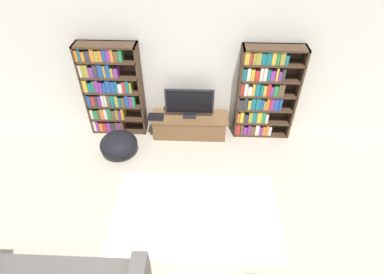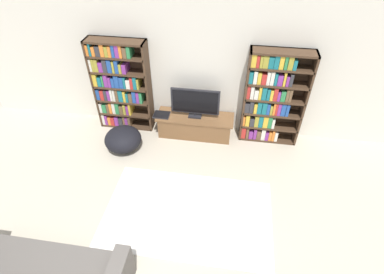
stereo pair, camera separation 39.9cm
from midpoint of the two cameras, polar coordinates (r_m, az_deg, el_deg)
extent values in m
cube|color=silver|center=(5.35, -1.24, 13.34)|extent=(8.80, 0.06, 2.60)
cube|color=#422D1E|center=(5.85, -21.44, 8.24)|extent=(0.04, 0.30, 1.76)
cube|color=#422D1E|center=(5.53, -11.68, 8.44)|extent=(0.04, 0.30, 1.76)
cube|color=#422D1E|center=(5.77, -16.36, 9.06)|extent=(1.04, 0.04, 1.76)
cube|color=#422D1E|center=(5.29, -18.51, 16.28)|extent=(1.04, 0.30, 0.04)
cube|color=#422D1E|center=(6.14, -15.20, 1.55)|extent=(1.01, 0.30, 0.04)
cube|color=silver|center=(6.20, -19.53, 2.53)|extent=(0.05, 0.24, 0.24)
cube|color=#7F338C|center=(6.19, -19.03, 2.43)|extent=(0.05, 0.24, 0.21)
cube|color=orange|center=(6.18, -18.45, 2.28)|extent=(0.05, 0.24, 0.17)
cube|color=#B72D28|center=(6.16, -17.87, 2.27)|extent=(0.07, 0.24, 0.17)
cube|color=#7F338C|center=(6.13, -17.17, 2.33)|extent=(0.08, 0.24, 0.19)
cube|color=#333338|center=(6.10, -16.40, 2.30)|extent=(0.08, 0.24, 0.19)
cube|color=brown|center=(6.07, -15.81, 2.39)|extent=(0.04, 0.24, 0.21)
cube|color=#7F338C|center=(6.06, -15.33, 2.33)|extent=(0.05, 0.24, 0.20)
cube|color=brown|center=(6.04, -14.84, 2.42)|extent=(0.05, 0.24, 0.22)
cube|color=#422D1E|center=(5.97, -15.68, 3.75)|extent=(1.01, 0.30, 0.04)
cube|color=silver|center=(6.05, -20.09, 4.55)|extent=(0.05, 0.24, 0.19)
cube|color=#2D7F47|center=(6.03, -19.45, 4.48)|extent=(0.08, 0.24, 0.17)
cube|color=brown|center=(6.00, -18.83, 4.56)|extent=(0.05, 0.24, 0.20)
cube|color=orange|center=(5.97, -18.36, 4.66)|extent=(0.05, 0.24, 0.22)
cube|color=silver|center=(5.95, -17.78, 4.70)|extent=(0.06, 0.24, 0.23)
cube|color=#2D7F47|center=(5.92, -17.17, 4.74)|extent=(0.07, 0.24, 0.24)
cube|color=brown|center=(5.92, -16.42, 4.50)|extent=(0.07, 0.24, 0.18)
cube|color=#9E9333|center=(5.89, -15.83, 4.63)|extent=(0.05, 0.24, 0.21)
cube|color=#7F338C|center=(5.87, -15.29, 4.56)|extent=(0.05, 0.24, 0.20)
cube|color=gold|center=(5.85, -14.86, 4.73)|extent=(0.04, 0.24, 0.24)
cube|color=#422D1E|center=(5.81, -16.19, 6.07)|extent=(1.01, 0.30, 0.04)
cube|color=#234C99|center=(5.89, -20.68, 6.94)|extent=(0.06, 0.24, 0.21)
cube|color=#B72D28|center=(5.87, -19.98, 6.89)|extent=(0.07, 0.24, 0.20)
cube|color=#333338|center=(5.84, -19.36, 6.94)|extent=(0.06, 0.24, 0.21)
cube|color=#7F338C|center=(5.82, -18.80, 6.95)|extent=(0.06, 0.24, 0.21)
cube|color=silver|center=(5.79, -18.33, 7.09)|extent=(0.04, 0.24, 0.24)
cube|color=silver|center=(5.77, -17.85, 7.10)|extent=(0.04, 0.24, 0.24)
cube|color=brown|center=(5.75, -17.33, 7.11)|extent=(0.05, 0.24, 0.24)
cube|color=#196B75|center=(5.73, -16.63, 7.10)|extent=(0.08, 0.24, 0.23)
cube|color=gold|center=(5.71, -15.94, 7.04)|extent=(0.05, 0.24, 0.22)
cube|color=#196B75|center=(5.71, -15.43, 6.86)|extent=(0.05, 0.24, 0.18)
cube|color=brown|center=(5.69, -14.81, 6.88)|extent=(0.07, 0.24, 0.18)
cube|color=#234C99|center=(5.65, -14.15, 7.14)|extent=(0.07, 0.24, 0.24)
cube|color=#7F338C|center=(5.64, -13.46, 7.06)|extent=(0.06, 0.24, 0.22)
cube|color=#2D7F47|center=(5.63, -12.90, 7.07)|extent=(0.05, 0.24, 0.22)
cube|color=#422D1E|center=(5.66, -16.73, 8.52)|extent=(1.01, 0.30, 0.04)
cube|color=gold|center=(5.74, -21.34, 9.48)|extent=(0.08, 0.24, 0.24)
cube|color=#196B75|center=(5.72, -20.50, 9.23)|extent=(0.07, 0.24, 0.17)
cube|color=#2D7F47|center=(5.69, -19.98, 9.42)|extent=(0.04, 0.24, 0.21)
cube|color=#7F338C|center=(5.66, -19.43, 9.55)|extent=(0.07, 0.24, 0.24)
cube|color=#7F338C|center=(5.65, -18.75, 9.37)|extent=(0.05, 0.24, 0.19)
cube|color=#234C99|center=(5.63, -18.15, 9.34)|extent=(0.05, 0.24, 0.18)
cube|color=#234C99|center=(5.59, -17.49, 9.62)|extent=(0.08, 0.24, 0.24)
cube|color=#234C99|center=(5.57, -16.63, 9.53)|extent=(0.07, 0.24, 0.21)
cube|color=#196B75|center=(5.55, -16.03, 9.57)|extent=(0.04, 0.24, 0.22)
cube|color=silver|center=(5.54, -15.36, 9.35)|extent=(0.07, 0.24, 0.17)
cube|color=#B72D28|center=(5.51, -14.73, 9.60)|extent=(0.05, 0.24, 0.22)
cube|color=#196B75|center=(5.49, -14.13, 9.70)|extent=(0.06, 0.24, 0.24)
cube|color=#9E9333|center=(5.49, -13.55, 9.54)|extent=(0.04, 0.24, 0.20)
cube|color=#422D1E|center=(5.52, -17.31, 11.10)|extent=(1.01, 0.30, 0.04)
cube|color=silver|center=(5.62, -22.21, 11.96)|extent=(0.04, 0.24, 0.23)
cube|color=#9E9333|center=(5.60, -21.81, 12.03)|extent=(0.04, 0.24, 0.23)
cube|color=#9E9333|center=(5.58, -21.25, 12.04)|extent=(0.07, 0.24, 0.23)
cube|color=#7F338C|center=(5.56, -20.43, 11.85)|extent=(0.08, 0.24, 0.18)
cube|color=#333338|center=(5.51, -19.70, 12.15)|extent=(0.08, 0.24, 0.23)
cube|color=#234C99|center=(5.48, -18.88, 12.21)|extent=(0.08, 0.24, 0.24)
cube|color=#9E9333|center=(5.47, -18.19, 12.14)|extent=(0.04, 0.24, 0.22)
cube|color=#234C99|center=(5.44, -17.60, 12.28)|extent=(0.06, 0.24, 0.24)
cube|color=#9E9333|center=(5.44, -16.92, 11.96)|extent=(0.05, 0.24, 0.16)
cube|color=#7F338C|center=(5.42, -16.22, 11.98)|extent=(0.07, 0.24, 0.16)
cube|color=#422D1E|center=(5.39, -17.93, 13.80)|extent=(1.01, 0.30, 0.04)
cube|color=orange|center=(5.50, -22.91, 14.45)|extent=(0.04, 0.24, 0.19)
cube|color=#196B75|center=(5.47, -22.49, 14.73)|extent=(0.04, 0.24, 0.24)
cube|color=orange|center=(5.47, -21.83, 14.41)|extent=(0.06, 0.24, 0.16)
cube|color=#333338|center=(5.43, -21.07, 14.55)|extent=(0.08, 0.24, 0.18)
cube|color=orange|center=(5.39, -20.34, 14.90)|extent=(0.07, 0.24, 0.24)
cube|color=#9E9333|center=(5.38, -19.56, 14.68)|extent=(0.06, 0.24, 0.18)
cube|color=orange|center=(5.35, -18.95, 14.77)|extent=(0.05, 0.24, 0.19)
cube|color=#234C99|center=(5.33, -18.35, 14.92)|extent=(0.05, 0.24, 0.22)
cube|color=#7F338C|center=(5.30, -17.68, 15.07)|extent=(0.07, 0.24, 0.24)
cube|color=orange|center=(5.28, -17.02, 15.05)|extent=(0.05, 0.24, 0.22)
cube|color=brown|center=(5.27, -16.26, 14.90)|extent=(0.07, 0.24, 0.18)
cube|color=#2D7F47|center=(5.24, -15.51, 15.04)|extent=(0.06, 0.24, 0.21)
cube|color=#422D1E|center=(5.39, 6.72, 8.15)|extent=(0.04, 0.30, 1.76)
cube|color=#422D1E|center=(5.56, 17.22, 7.62)|extent=(0.04, 0.30, 1.76)
cube|color=#422D1E|center=(5.57, 11.89, 8.64)|extent=(1.04, 0.04, 1.76)
cube|color=#422D1E|center=(5.06, 13.43, 16.17)|extent=(1.04, 0.30, 0.04)
cube|color=#422D1E|center=(5.95, 10.93, 0.90)|extent=(1.01, 0.30, 0.04)
cube|color=#B72D28|center=(5.80, 6.76, 1.98)|extent=(0.08, 0.24, 0.24)
cube|color=brown|center=(5.81, 7.47, 1.94)|extent=(0.05, 0.24, 0.23)
cube|color=#7F338C|center=(5.84, 8.10, 1.65)|extent=(0.07, 0.24, 0.16)
cube|color=#7F338C|center=(5.82, 8.85, 1.86)|extent=(0.05, 0.24, 0.22)
cube|color=brown|center=(5.84, 9.51, 1.71)|extent=(0.08, 0.24, 0.19)
cube|color=silver|center=(5.84, 10.31, 1.88)|extent=(0.07, 0.24, 0.24)
cube|color=#7F338C|center=(5.87, 10.94, 1.60)|extent=(0.06, 0.24, 0.17)
cube|color=orange|center=(5.88, 11.54, 1.65)|extent=(0.05, 0.24, 0.19)
cube|color=orange|center=(5.87, 12.09, 1.80)|extent=(0.04, 0.24, 0.23)
cube|color=silver|center=(5.89, 12.58, 1.63)|extent=(0.05, 0.24, 0.19)
cube|color=#422D1E|center=(5.77, 11.29, 3.15)|extent=(1.01, 0.30, 0.04)
cube|color=orange|center=(5.63, 6.75, 4.17)|extent=(0.04, 0.24, 0.20)
cube|color=gold|center=(5.63, 7.41, 4.29)|extent=(0.07, 0.24, 0.23)
cube|color=#333338|center=(5.66, 8.20, 3.98)|extent=(0.08, 0.24, 0.16)
cube|color=#9E9333|center=(5.65, 9.03, 4.22)|extent=(0.07, 0.24, 0.23)
cube|color=#196B75|center=(5.65, 9.80, 4.23)|extent=(0.07, 0.24, 0.24)
cube|color=gold|center=(5.67, 10.64, 4.20)|extent=(0.08, 0.24, 0.24)
cube|color=#2D7F47|center=(5.68, 11.41, 4.17)|extent=(0.07, 0.24, 0.24)
cube|color=silver|center=(5.70, 12.00, 3.95)|extent=(0.05, 0.24, 0.19)
cube|color=#422D1E|center=(5.60, 11.67, 5.54)|extent=(1.01, 0.30, 0.04)
cube|color=#333338|center=(5.47, 7.20, 6.63)|extent=(0.08, 0.24, 0.19)
cube|color=#333338|center=(5.46, 8.03, 6.79)|extent=(0.07, 0.24, 0.24)
cube|color=gold|center=(5.48, 8.73, 6.56)|extent=(0.05, 0.24, 0.19)
cube|color=#196B75|center=(5.48, 9.46, 6.73)|extent=(0.07, 0.24, 0.24)
cube|color=#196B75|center=(5.49, 10.33, 6.70)|extent=(0.08, 0.24, 0.24)
cube|color=#234C99|center=(5.51, 11.03, 6.56)|extent=(0.05, 0.24, 0.21)
cube|color=#9E9333|center=(5.53, 11.55, 6.37)|extent=(0.04, 0.24, 0.18)
cube|color=orange|center=(5.52, 12.06, 6.62)|extent=(0.04, 0.24, 0.24)
cube|color=#B72D28|center=(5.52, 12.46, 6.60)|extent=(0.04, 0.24, 0.24)
cube|color=#7F338C|center=(5.53, 12.94, 6.58)|extent=(0.05, 0.24, 0.24)
cube|color=#234C99|center=(5.55, 13.64, 6.54)|extent=(0.08, 0.24, 0.24)
cube|color=#234C99|center=(5.56, 14.36, 6.50)|extent=(0.05, 0.24, 0.24)
cube|color=#422D1E|center=(5.44, 12.08, 8.07)|extent=(1.01, 0.30, 0.04)
cube|color=#B72D28|center=(5.30, 7.34, 9.47)|extent=(0.05, 0.24, 0.24)
cube|color=silver|center=(5.31, 8.03, 9.44)|extent=(0.06, 0.24, 0.24)
cube|color=silver|center=(5.33, 8.75, 9.07)|extent=(0.07, 0.24, 0.17)
cube|color=gold|center=(5.32, 9.46, 9.38)|extent=(0.04, 0.24, 0.24)
cube|color=#196B75|center=(5.33, 10.18, 9.34)|extent=(0.08, 0.24, 0.24)
cube|color=#196B75|center=(5.35, 10.93, 9.19)|extent=(0.05, 0.24, 0.22)
cube|color=gold|center=(5.36, 11.50, 9.08)|extent=(0.05, 0.24, 0.20)
cube|color=#B72D28|center=(5.36, 12.19, 9.24)|extent=(0.07, 0.24, 0.24)
cube|color=#7F338C|center=(5.39, 12.77, 8.90)|extent=(0.05, 0.24, 0.17)
cube|color=#2D7F47|center=(5.40, 13.49, 8.94)|extent=(0.07, 0.24, 0.19)
cube|color=brown|center=(5.40, 14.23, 9.08)|extent=(0.05, 0.24, 0.23)
cube|color=brown|center=(5.41, 14.75, 9.09)|extent=(0.05, 0.24, 0.24)
cube|color=#422D1E|center=(5.30, 12.52, 10.75)|extent=(1.01, 0.30, 0.04)
cube|color=#196B75|center=(5.17, 7.67, 12.12)|extent=(0.06, 0.24, 0.21)
cube|color=silver|center=(5.17, 8.47, 12.17)|extent=(0.06, 0.24, 0.23)
cube|color=gold|center=(5.18, 9.20, 12.01)|extent=(0.06, 0.24, 0.20)
cube|color=#B72D28|center=(5.20, 10.02, 11.86)|extent=(0.08, 0.24, 0.18)
cube|color=silver|center=(5.19, 10.81, 12.09)|extent=(0.05, 0.24, 0.24)
cube|color=silver|center=(5.20, 11.50, 12.06)|extent=(0.06, 0.24, 0.24)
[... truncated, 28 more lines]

